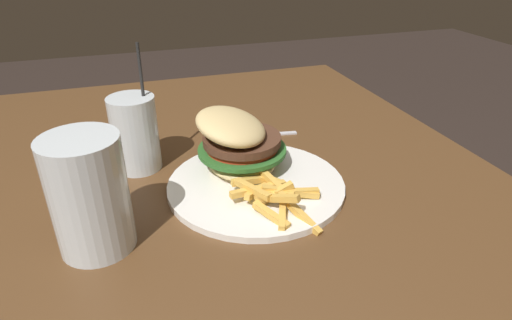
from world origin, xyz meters
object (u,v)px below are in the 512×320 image
Objects in this scene: meal_plate_near at (245,158)px; spoon at (223,135)px; juice_glass at (136,137)px; beer_glass at (90,199)px.

spoon is at bearing -0.95° from meal_plate_near.
spoon is (0.16, -0.00, -0.03)m from meal_plate_near.
juice_glass is 0.18m from spoon.
spoon is (0.25, -0.22, -0.06)m from beer_glass.
juice_glass is (0.19, -0.06, -0.01)m from beer_glass.
beer_glass is at bearing 161.35° from juice_glass.
meal_plate_near is 0.16m from spoon.
juice_glass reaches higher than beer_glass.
meal_plate_near is at bearing 98.00° from spoon.
beer_glass reaches higher than spoon.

